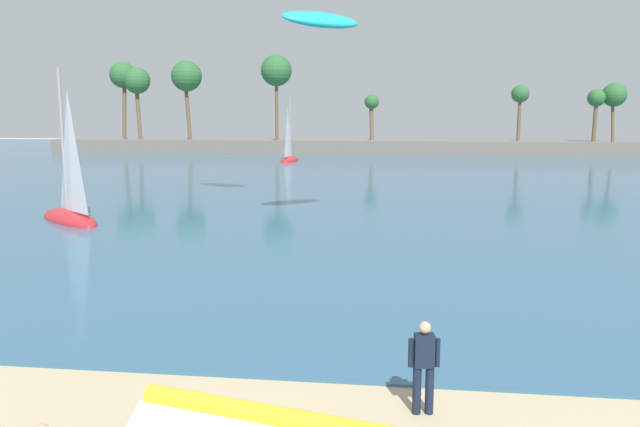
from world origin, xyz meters
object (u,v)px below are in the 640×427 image
object	(u,v)px
person_at_waterline	(424,365)
sailboat_mid_bay	(70,207)
sailboat_far_left	(289,155)
kite_aloft_low_near_shore	(321,20)

from	to	relation	value
person_at_waterline	sailboat_mid_bay	world-z (taller)	sailboat_mid_bay
sailboat_far_left	kite_aloft_low_near_shore	world-z (taller)	kite_aloft_low_near_shore
sailboat_far_left	kite_aloft_low_near_shore	size ratio (longest dim) A/B	1.94
kite_aloft_low_near_shore	sailboat_far_left	bearing A→B (deg)	63.42
person_at_waterline	sailboat_far_left	distance (m)	59.59
person_at_waterline	sailboat_mid_bay	bearing A→B (deg)	132.47
person_at_waterline	sailboat_far_left	size ratio (longest dim) A/B	0.22
sailboat_mid_bay	sailboat_far_left	xyz separation A→B (m)	(3.63, 40.50, -0.03)
kite_aloft_low_near_shore	person_at_waterline	bearing A→B (deg)	-115.90
sailboat_mid_bay	kite_aloft_low_near_shore	world-z (taller)	kite_aloft_low_near_shore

